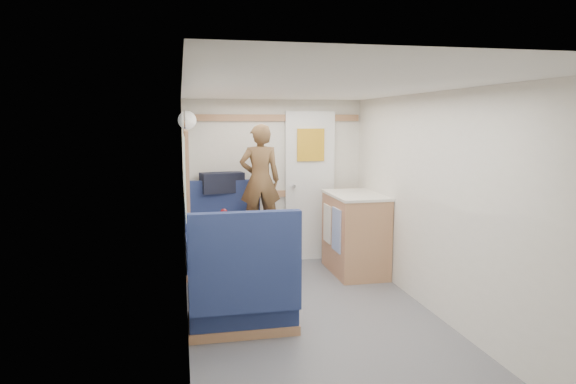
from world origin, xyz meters
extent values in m
plane|color=#515156|center=(0.00, 0.00, 0.00)|extent=(4.50, 4.50, 0.00)
plane|color=silver|center=(0.00, 0.00, 2.00)|extent=(4.50, 4.50, 0.00)
cube|color=silver|center=(0.00, 2.25, 1.00)|extent=(2.20, 0.02, 2.00)
cube|color=silver|center=(-1.10, 0.00, 1.00)|extent=(0.02, 4.50, 2.00)
cube|color=silver|center=(1.10, 0.00, 1.00)|extent=(0.02, 4.50, 2.00)
cube|color=#AA6F4C|center=(0.00, 2.23, 0.85)|extent=(2.15, 0.02, 0.08)
cube|color=#AA6F4C|center=(0.00, 2.23, 1.78)|extent=(2.15, 0.02, 0.08)
cube|color=#A5B59A|center=(-1.08, 1.00, 1.25)|extent=(0.04, 1.30, 0.72)
cube|color=white|center=(0.45, 2.22, 0.93)|extent=(0.62, 0.04, 1.86)
cube|color=gold|center=(0.45, 2.19, 1.45)|extent=(0.34, 0.03, 0.40)
cylinder|color=silver|center=(0.23, 2.17, 0.95)|extent=(0.04, 0.10, 0.04)
cube|color=white|center=(-0.65, 1.00, 0.70)|extent=(0.62, 0.92, 0.04)
cylinder|color=silver|center=(-0.65, 1.00, 0.35)|extent=(0.08, 0.08, 0.66)
cylinder|color=silver|center=(-0.65, 1.00, 0.01)|extent=(0.36, 0.36, 0.03)
cube|color=navy|center=(-0.65, 1.80, 0.23)|extent=(0.88, 0.50, 0.45)
cube|color=navy|center=(-0.65, 2.08, 0.65)|extent=(0.88, 0.10, 0.80)
cube|color=#AA6F4C|center=(-0.65, 1.80, 0.04)|extent=(0.90, 0.52, 0.08)
cube|color=navy|center=(-0.65, 0.20, 0.23)|extent=(0.88, 0.50, 0.45)
cube|color=navy|center=(-0.65, -0.08, 0.65)|extent=(0.88, 0.10, 0.80)
cube|color=#AA6F4C|center=(-0.65, 0.20, 0.04)|extent=(0.90, 0.52, 0.08)
cube|color=#AA6F4C|center=(-0.65, 2.12, 0.88)|extent=(0.90, 0.14, 0.04)
sphere|color=white|center=(-1.04, 1.85, 1.75)|extent=(0.20, 0.20, 0.20)
cube|color=#AA6F4C|center=(0.82, 1.55, 0.45)|extent=(0.54, 0.90, 0.90)
cube|color=silver|center=(0.82, 1.55, 0.91)|extent=(0.56, 0.92, 0.03)
cube|color=#5972B2|center=(0.54, 1.37, 0.55)|extent=(0.01, 0.30, 0.48)
cube|color=silver|center=(0.54, 1.73, 0.55)|extent=(0.01, 0.28, 0.44)
imported|color=brown|center=(-0.25, 1.76, 1.08)|extent=(0.47, 0.32, 1.26)
cube|color=black|center=(-0.65, 2.12, 1.02)|extent=(0.53, 0.33, 0.24)
cube|color=silver|center=(-0.57, 0.79, 0.73)|extent=(0.37, 0.43, 0.02)
sphere|color=orange|center=(-0.50, 0.84, 0.78)|extent=(0.07, 0.07, 0.07)
cube|color=#E2D082|center=(-0.54, 0.90, 0.76)|extent=(0.11, 0.08, 0.04)
cylinder|color=white|center=(-0.72, 1.05, 0.72)|extent=(0.06, 0.06, 0.01)
cylinder|color=white|center=(-0.72, 1.05, 0.78)|extent=(0.01, 0.01, 0.10)
sphere|color=#460710|center=(-0.72, 1.05, 0.85)|extent=(0.08, 0.08, 0.08)
cylinder|color=white|center=(-0.77, 0.64, 0.78)|extent=(0.07, 0.07, 0.12)
cylinder|color=brown|center=(-0.49, 1.13, 0.77)|extent=(0.06, 0.06, 0.10)
cylinder|color=black|center=(-0.70, 1.17, 0.76)|extent=(0.03, 0.03, 0.09)
cylinder|color=white|center=(-0.74, 1.00, 0.76)|extent=(0.03, 0.03, 0.08)
cube|color=olive|center=(-0.43, 1.16, 0.77)|extent=(0.15, 0.23, 0.09)
camera|label=1|loc=(-1.12, -3.94, 1.74)|focal=32.00mm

